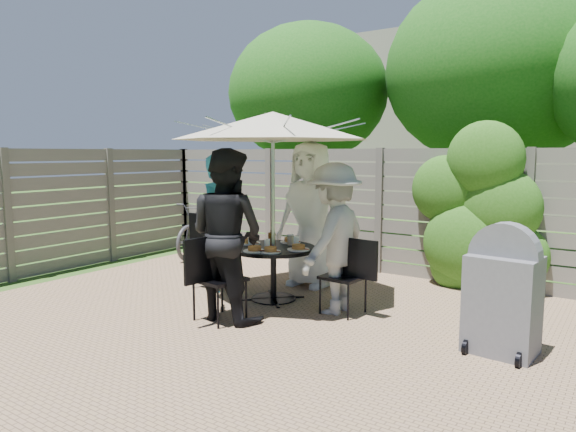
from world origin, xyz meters
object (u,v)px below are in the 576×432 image
Objects in this scene: person_back at (310,215)px; patio_table at (273,263)px; chair_front at (219,296)px; umbrella at (273,126)px; person_right at (334,239)px; person_left at (221,223)px; chair_left at (214,267)px; coffee_cup at (291,240)px; plate_left at (250,242)px; bbq_grill at (503,295)px; plate_back at (290,241)px; chair_back at (315,265)px; plate_right at (298,248)px; chair_right at (344,292)px; plate_extra at (270,250)px; plate_front at (255,249)px; syrup_jug at (272,239)px; glass_left at (251,240)px; glass_front at (267,245)px; glass_right at (296,242)px; bicycle at (209,228)px.

patio_table is at bearing -90.00° from person_back.
umbrella is at bearing 7.01° from chair_front.
person_left is at bearing -90.00° from person_right.
coffee_cup is at bearing 14.92° from chair_left.
plate_left is 3.01m from bbq_grill.
person_left reaches higher than plate_left.
chair_back is at bearing 89.77° from plate_back.
plate_back is 0.51m from plate_right.
plate_extra is (-0.79, -0.29, 0.42)m from chair_right.
plate_front is at bearing 24.52° from chair_right.
person_left is at bearing -176.62° from syrup_jug.
chair_front is 3.89× the size of plate_extra.
glass_left is 0.48m from coffee_cup.
glass_front and glass_right have the same top height.
glass_right reaches higher than plate_front.
person_back reaches higher than plate_back.
glass_left is 0.56m from glass_right.
plate_front is 1.08× the size of plate_extra.
chair_right reaches higher than plate_back.
glass_front is at bearing -68.34° from umbrella.
chair_back is 0.50× the size of person_left.
chair_back is 0.49× the size of bicycle.
chair_right is 1.11m from plate_front.
plate_right is 2.29m from bbq_grill.
person_right reaches higher than chair_left.
chair_left is at bearing 171.15° from glass_left.
person_back is (0.00, -0.13, 0.70)m from chair_back.
plate_right is at bearing 16.24° from chair_back.
chair_right reaches higher than plate_left.
chair_front reaches higher than plate_back.
plate_left reaches higher than patio_table.
glass_right is 0.88× the size of syrup_jug.
plate_left is (-1.19, 0.01, -0.15)m from person_right.
person_left is (-0.83, -0.83, -0.08)m from person_back.
person_back is 7.41× the size of plate_front.
glass_left and glass_right have the same top height.
patio_table is at bearing -158.34° from glass_right.
chair_right is 0.52× the size of person_right.
coffee_cup is (0.10, -0.61, -0.24)m from person_back.
coffee_cup is (0.10, -0.14, 0.04)m from plate_back.
chair_back reaches higher than glass_right.
person_back is at bearing 85.26° from syrup_jug.
glass_left is at bearing -46.43° from bicycle.
chair_right is 1.39m from plate_left.
chair_left reaches higher than plate_extra.
plate_front is (0.36, -0.36, 0.00)m from plate_left.
plate_back is 1.00× the size of plate_front.
chair_left is at bearing -177.24° from syrup_jug.
chair_back reaches higher than plate_left.
plate_right is (-0.47, 0.00, -0.15)m from person_right.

